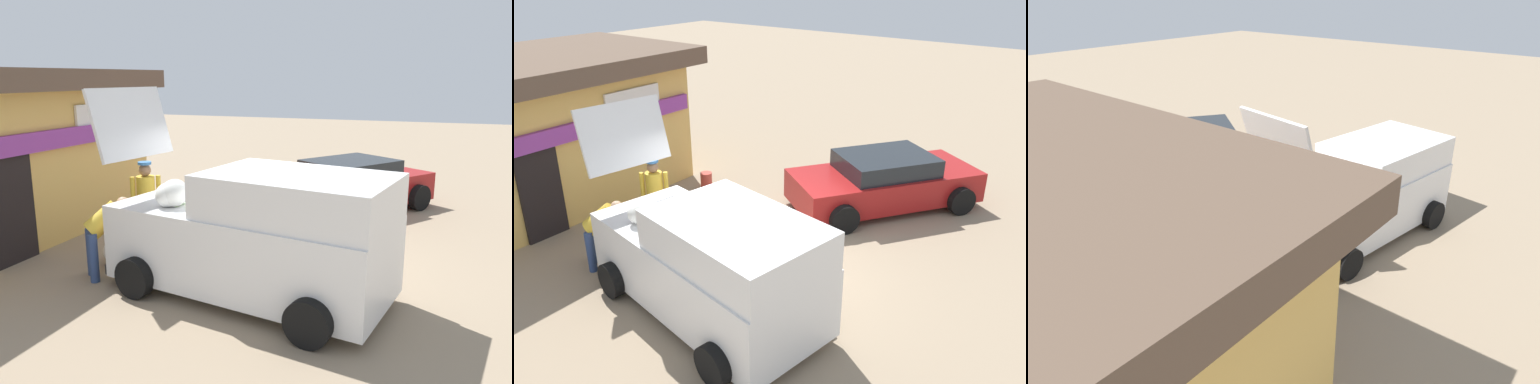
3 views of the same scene
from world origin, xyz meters
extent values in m
plane|color=gray|center=(0.00, 0.00, 0.00)|extent=(60.00, 60.00, 0.00)
cube|color=#E0B259|center=(-0.83, 5.72, 1.49)|extent=(6.29, 3.60, 2.99)
cube|color=purple|center=(-0.84, 3.88, 2.09)|extent=(5.95, 0.16, 0.36)
cube|color=black|center=(-1.97, 3.92, 1.00)|extent=(0.90, 0.07, 2.00)
cube|color=white|center=(0.54, 3.90, 2.39)|extent=(1.50, 0.07, 0.60)
cube|color=brown|center=(-0.83, 5.72, 3.19)|extent=(7.04, 4.36, 0.41)
cube|color=white|center=(-1.76, -0.43, 0.75)|extent=(2.47, 4.42, 1.15)
cube|color=white|center=(-1.89, -1.21, 1.63)|extent=(2.14, 2.84, 0.62)
cube|color=black|center=(-2.10, -2.44, 1.60)|extent=(1.52, 0.33, 0.47)
cube|color=white|center=(-1.38, 1.79, 2.51)|extent=(1.66, 0.65, 1.14)
ellipsoid|color=silver|center=(-1.99, 0.80, 1.51)|extent=(0.44, 0.37, 0.37)
ellipsoid|color=silver|center=(-1.93, 0.72, 1.53)|extent=(0.50, 0.42, 0.42)
cylinder|color=#67B532|center=(-1.85, 0.70, 1.39)|extent=(0.26, 0.14, 0.13)
cylinder|color=#5E9140|center=(-1.31, 0.63, 1.38)|extent=(0.20, 0.24, 0.11)
cube|color=black|center=(-1.40, 1.67, 0.25)|extent=(1.70, 0.36, 0.16)
cube|color=red|center=(-2.09, 1.80, 0.80)|extent=(0.15, 0.08, 0.20)
cube|color=red|center=(-0.71, 1.56, 0.80)|extent=(0.15, 0.08, 0.20)
cylinder|color=black|center=(-2.95, -1.67, 0.31)|extent=(0.32, 0.65, 0.62)
cylinder|color=black|center=(-1.04, -1.99, 0.31)|extent=(0.32, 0.65, 0.62)
cylinder|color=black|center=(-2.48, 1.13, 0.31)|extent=(0.32, 0.65, 0.62)
cylinder|color=black|center=(-0.56, 0.81, 0.31)|extent=(0.32, 0.65, 0.62)
cube|color=maroon|center=(3.66, -0.96, 0.52)|extent=(4.55, 3.91, 0.69)
cube|color=#1E2328|center=(3.66, -0.96, 1.07)|extent=(2.59, 2.46, 0.41)
cylinder|color=black|center=(3.00, 0.66, 0.32)|extent=(0.65, 0.55, 0.64)
cylinder|color=black|center=(1.91, -0.93, 0.32)|extent=(0.65, 0.55, 0.64)
cylinder|color=black|center=(5.40, -1.00, 0.32)|extent=(0.65, 0.55, 0.64)
cylinder|color=black|center=(4.31, -2.59, 0.32)|extent=(0.65, 0.55, 0.64)
cylinder|color=#4C4C51|center=(-0.42, 2.01, 0.42)|extent=(0.15, 0.15, 0.84)
cylinder|color=#4C4C51|center=(-0.64, 2.26, 0.42)|extent=(0.15, 0.15, 0.84)
cylinder|color=gold|center=(-0.53, 2.14, 1.13)|extent=(0.48, 0.48, 0.59)
sphere|color=#8C6647|center=(-0.53, 2.14, 1.54)|extent=(0.23, 0.23, 0.23)
cylinder|color=#3872B2|center=(-0.53, 2.14, 1.68)|extent=(0.25, 0.25, 0.05)
cylinder|color=gold|center=(-0.38, 1.95, 1.15)|extent=(0.09, 0.09, 0.56)
cylinder|color=gold|center=(-0.69, 2.32, 1.15)|extent=(0.09, 0.09, 0.56)
cylinder|color=navy|center=(-1.98, 2.31, 0.40)|extent=(0.15, 0.15, 0.80)
cylinder|color=navy|center=(-2.22, 2.07, 0.40)|extent=(0.15, 0.15, 0.80)
cylinder|color=gold|center=(-1.94, 2.03, 0.98)|extent=(0.71, 0.71, 0.62)
sphere|color=tan|center=(-1.72, 1.81, 1.22)|extent=(0.22, 0.22, 0.22)
cylinder|color=gold|center=(-1.61, 2.04, 0.88)|extent=(0.09, 0.09, 0.54)
cylinder|color=gold|center=(-1.95, 1.70, 0.88)|extent=(0.09, 0.09, 0.54)
ellipsoid|color=silver|center=(-1.31, 2.22, 0.24)|extent=(0.80, 0.66, 0.48)
cylinder|color=#65AE40|center=(-1.34, 1.92, 0.06)|extent=(0.26, 0.14, 0.12)
cylinder|color=green|center=(-1.11, 2.06, 0.07)|extent=(0.23, 0.31, 0.13)
cylinder|color=green|center=(-1.53, 1.88, 0.06)|extent=(0.31, 0.13, 0.11)
cylinder|color=#60A438|center=(-1.20, 1.92, 0.05)|extent=(0.18, 0.27, 0.11)
cylinder|color=#6EA439|center=(-0.93, 2.23, 0.07)|extent=(0.29, 0.36, 0.13)
cylinder|color=#BF3F33|center=(1.93, 3.08, 0.20)|extent=(0.29, 0.29, 0.40)
camera|label=1|loc=(-8.44, -3.05, 3.26)|focal=35.28mm
camera|label=2|loc=(-6.92, -5.63, 5.38)|focal=36.89mm
camera|label=3|loc=(-5.90, 7.28, 5.04)|focal=31.64mm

